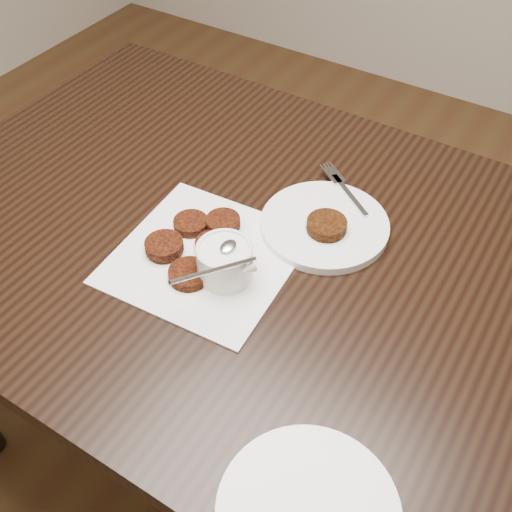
% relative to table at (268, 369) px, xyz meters
% --- Properties ---
extents(floor, '(4.00, 4.00, 0.00)m').
position_rel_table_xyz_m(floor, '(-0.06, -0.09, -0.38)').
color(floor, '#52391C').
rests_on(floor, ground).
extents(table, '(1.38, 0.89, 0.75)m').
position_rel_table_xyz_m(table, '(0.00, 0.00, 0.00)').
color(table, black).
rests_on(table, floor).
extents(napkin, '(0.30, 0.30, 0.00)m').
position_rel_table_xyz_m(napkin, '(-0.08, -0.08, 0.38)').
color(napkin, white).
rests_on(napkin, table).
extents(sauce_ramekin, '(0.14, 0.14, 0.13)m').
position_rel_table_xyz_m(sauce_ramekin, '(-0.03, -0.10, 0.44)').
color(sauce_ramekin, white).
rests_on(sauce_ramekin, napkin).
extents(patty_cluster, '(0.23, 0.23, 0.02)m').
position_rel_table_xyz_m(patty_cluster, '(-0.11, -0.07, 0.39)').
color(patty_cluster, '#5E220C').
rests_on(patty_cluster, napkin).
extents(plate_with_patty, '(0.31, 0.31, 0.03)m').
position_rel_table_xyz_m(plate_with_patty, '(0.06, 0.09, 0.39)').
color(plate_with_patty, white).
rests_on(plate_with_patty, table).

